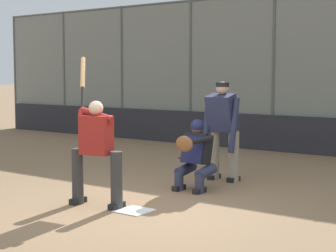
% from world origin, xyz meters
% --- Properties ---
extents(ground_plane, '(160.00, 160.00, 0.00)m').
position_xyz_m(ground_plane, '(0.00, 0.00, 0.00)').
color(ground_plane, '#846647').
extents(home_plate_marker, '(0.43, 0.43, 0.01)m').
position_xyz_m(home_plate_marker, '(0.00, 0.00, 0.01)').
color(home_plate_marker, white).
rests_on(home_plate_marker, ground_plane).
extents(backstop_fence, '(21.36, 0.08, 3.74)m').
position_xyz_m(backstop_fence, '(-0.00, -6.62, 1.96)').
color(backstop_fence, '#515651').
rests_on(backstop_fence, ground_plane).
extents(padding_wall, '(20.86, 0.18, 0.84)m').
position_xyz_m(padding_wall, '(0.00, -6.52, 0.42)').
color(padding_wall, '#28282D').
rests_on(padding_wall, ground_plane).
extents(batter_at_plate, '(1.03, 0.59, 2.06)m').
position_xyz_m(batter_at_plate, '(0.61, 0.08, 0.79)').
color(batter_at_plate, '#333333').
rests_on(batter_at_plate, ground_plane).
extents(catcher_behind_plate, '(0.58, 0.68, 1.11)m').
position_xyz_m(catcher_behind_plate, '(0.11, -1.60, 0.57)').
color(catcher_behind_plate, '#2D334C').
rests_on(catcher_behind_plate, ground_plane).
extents(umpire_home, '(0.69, 0.43, 1.69)m').
position_xyz_m(umpire_home, '(0.16, -2.54, 0.91)').
color(umpire_home, gray).
rests_on(umpire_home, ground_plane).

